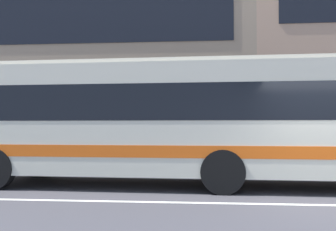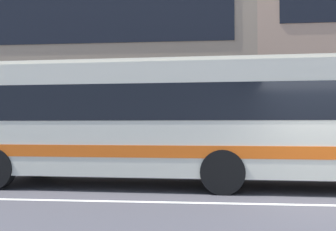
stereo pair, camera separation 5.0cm
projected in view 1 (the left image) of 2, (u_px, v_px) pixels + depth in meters
name	position (u px, v px, depth m)	size (l,w,h in m)	color
apartment_block_left	(33.00, 59.00, 22.12)	(24.39, 9.69, 10.94)	tan
transit_bus	(194.00, 118.00, 9.69)	(11.58, 2.95, 3.13)	beige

